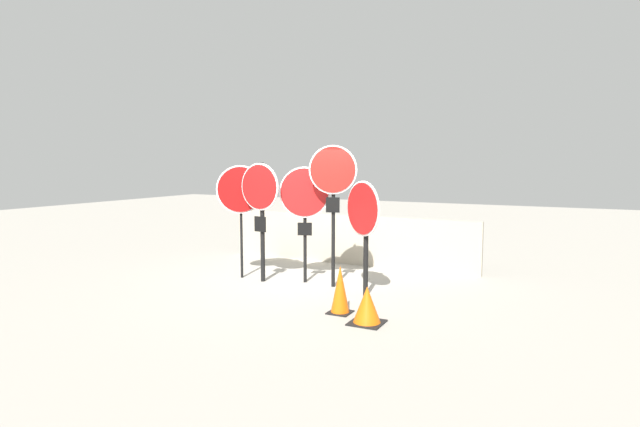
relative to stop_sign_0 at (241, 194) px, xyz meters
name	(u,v)px	position (x,y,z in m)	size (l,w,h in m)	color
ground_plane	(304,283)	(1.30, 0.18, -1.67)	(40.00, 40.00, 0.00)	gray
fence_back	(348,239)	(1.30, 2.22, -1.12)	(5.83, 0.12, 1.10)	#A89E89
stop_sign_0	(241,194)	(0.00, 0.00, 0.00)	(0.81, 0.51, 2.22)	black
stop_sign_1	(260,199)	(0.51, -0.09, -0.08)	(0.88, 0.19, 2.27)	black
stop_sign_2	(305,199)	(1.30, 0.21, -0.08)	(0.90, 0.37, 2.19)	black
stop_sign_3	(333,182)	(1.91, 0.14, 0.25)	(0.85, 0.26, 2.58)	black
stop_sign_4	(363,217)	(2.64, -0.20, -0.31)	(0.78, 0.54, 1.97)	black
traffic_cone_0	(340,290)	(2.68, -1.23, -1.31)	(0.34, 0.34, 0.73)	black
traffic_cone_1	(367,305)	(3.22, -1.50, -1.41)	(0.47, 0.47, 0.53)	black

